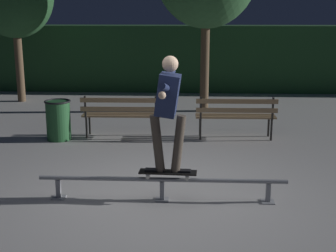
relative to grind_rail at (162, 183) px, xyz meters
The scene contains 8 objects.
ground_plane 0.30m from the grind_rail, 90.00° to the left, with size 90.00×90.00×0.00m, color #ADAAA8.
hedge_backdrop 9.25m from the grind_rail, 90.00° to the left, with size 24.00×1.20×2.07m, color #234C28.
grind_rail is the anchor object (origin of this frame).
skateboard 0.17m from the grind_rail, ahead, with size 0.79×0.24×0.09m.
skateboarder 1.09m from the grind_rail, ahead, with size 0.62×1.41×1.56m.
park_bench_leftmost 3.39m from the grind_rail, 107.73° to the left, with size 1.61×0.44×0.88m.
park_bench_left_center 3.47m from the grind_rail, 68.43° to the left, with size 1.61×0.44×0.88m.
trash_can 3.77m from the grind_rail, 126.98° to the left, with size 0.52×0.52×0.80m.
Camera 1 is at (0.39, -6.20, 2.53)m, focal length 50.47 mm.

